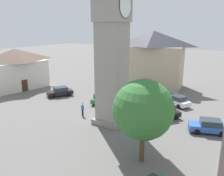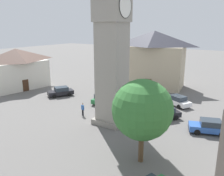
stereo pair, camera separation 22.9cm
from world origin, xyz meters
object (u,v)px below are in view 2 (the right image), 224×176
(clock_tower, at_px, (112,15))
(car_green_alley, at_px, (177,101))
(car_blue_kerb, at_px, (164,113))
(pedestrian, at_px, (83,108))
(building_corner_back, at_px, (154,59))
(road_sign, at_px, (138,89))
(car_silver_kerb, at_px, (61,91))
(car_red_corner, at_px, (209,127))
(tree, at_px, (142,110))
(car_black_far, at_px, (102,98))
(building_shop_left, at_px, (17,69))

(clock_tower, height_order, car_green_alley, clock_tower)
(car_blue_kerb, bearing_deg, pedestrian, 116.57)
(pedestrian, distance_m, building_corner_back, 19.64)
(building_corner_back, height_order, road_sign, building_corner_back)
(clock_tower, distance_m, car_blue_kerb, 13.33)
(car_silver_kerb, relative_size, building_corner_back, 0.36)
(car_blue_kerb, bearing_deg, clock_tower, 131.69)
(car_red_corner, relative_size, tree, 0.62)
(clock_tower, distance_m, tree, 11.66)
(car_green_alley, height_order, building_corner_back, building_corner_back)
(car_silver_kerb, distance_m, car_black_far, 7.83)
(car_blue_kerb, relative_size, road_sign, 1.53)
(clock_tower, xyz_separation_m, building_corner_back, (18.84, 2.97, -7.03))
(tree, height_order, building_shop_left, building_shop_left)
(car_silver_kerb, distance_m, building_shop_left, 10.47)
(clock_tower, relative_size, tree, 2.94)
(pedestrian, relative_size, tree, 0.24)
(clock_tower, bearing_deg, car_red_corner, -72.70)
(clock_tower, xyz_separation_m, pedestrian, (-0.27, 4.35, -11.37))
(car_blue_kerb, bearing_deg, tree, -170.05)
(car_green_alley, bearing_deg, car_blue_kerb, -177.54)
(clock_tower, bearing_deg, road_sign, 7.97)
(car_black_far, bearing_deg, building_corner_back, -10.05)
(car_silver_kerb, bearing_deg, tree, -117.31)
(pedestrian, bearing_deg, building_shop_left, 78.14)
(car_red_corner, distance_m, pedestrian, 15.18)
(car_silver_kerb, distance_m, car_red_corner, 23.57)
(pedestrian, height_order, road_sign, road_sign)
(car_red_corner, bearing_deg, road_sign, 62.67)
(car_black_far, height_order, road_sign, road_sign)
(car_red_corner, distance_m, building_shop_left, 33.66)
(car_red_corner, relative_size, car_green_alley, 1.00)
(pedestrian, xyz_separation_m, building_corner_back, (19.11, -1.38, 4.33))
(car_black_far, xyz_separation_m, tree, (-11.14, -12.00, 3.92))
(tree, xyz_separation_m, building_shop_left, (9.36, 29.76, -0.90))
(car_silver_kerb, relative_size, building_shop_left, 0.38)
(building_shop_left, relative_size, building_corner_back, 0.94)
(car_blue_kerb, relative_size, pedestrian, 2.54)
(car_green_alley, bearing_deg, building_corner_back, 41.66)
(car_green_alley, distance_m, tree, 16.58)
(car_blue_kerb, height_order, building_corner_back, building_corner_back)
(building_shop_left, distance_m, road_sign, 22.60)
(building_corner_back, bearing_deg, car_silver_kerb, 144.69)
(car_silver_kerb, distance_m, tree, 22.59)
(pedestrian, height_order, tree, tree)
(building_corner_back, bearing_deg, car_red_corner, -139.35)
(car_blue_kerb, xyz_separation_m, car_green_alley, (5.94, 0.26, 0.00))
(tree, bearing_deg, car_green_alley, 7.20)
(car_black_far, distance_m, building_corner_back, 14.35)
(car_red_corner, xyz_separation_m, building_shop_left, (0.43, 33.52, 3.02))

